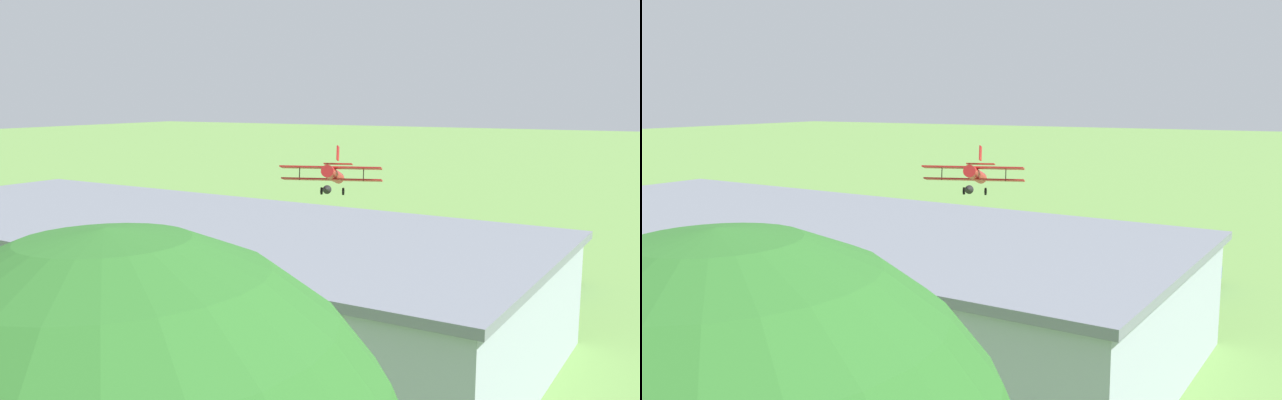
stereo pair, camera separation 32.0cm
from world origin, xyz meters
TOP-DOWN VIEW (x-y plane):
  - ground_plane at (0.00, 0.00)m, footprint 400.00×400.00m
  - hangar at (-2.52, 28.04)m, footprint 38.85×17.41m
  - biplane at (1.33, 2.88)m, footprint 8.82×7.91m
  - car_blue at (-18.95, 12.54)m, footprint 2.53×4.89m
  - car_black at (16.52, 13.50)m, footprint 2.29×4.67m
  - car_grey at (23.00, 11.82)m, footprint 2.23×4.09m
  - car_yellow at (30.39, 12.57)m, footprint 2.13×4.16m
  - person_by_parked_cars at (-4.25, 7.39)m, footprint 0.54×0.54m
  - person_walking_on_apron at (12.64, 7.26)m, footprint 0.53×0.53m
  - person_beside_truck at (4.88, 7.53)m, footprint 0.54×0.54m
  - person_at_fence_line at (11.97, 9.26)m, footprint 0.51×0.51m
  - person_watching_takeoff at (8.54, 7.56)m, footprint 0.39×0.39m

SIDE VIEW (x-z plane):
  - ground_plane at x=0.00m, z-range 0.00..0.00m
  - person_watching_takeoff at x=8.54m, z-range -0.01..1.53m
  - person_by_parked_cars at x=-4.25m, z-range 0.00..1.63m
  - person_walking_on_apron at x=12.64m, z-range 0.00..1.64m
  - car_yellow at x=30.39m, z-range 0.03..1.63m
  - car_blue at x=-18.95m, z-range 0.04..1.65m
  - car_black at x=16.52m, z-range 0.03..1.67m
  - car_grey at x=23.00m, z-range 0.03..1.68m
  - person_beside_truck at x=4.88m, z-range 0.00..1.72m
  - person_at_fence_line at x=11.97m, z-range 0.00..1.75m
  - hangar at x=-2.52m, z-range 0.01..5.38m
  - biplane at x=1.33m, z-range 2.82..6.92m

